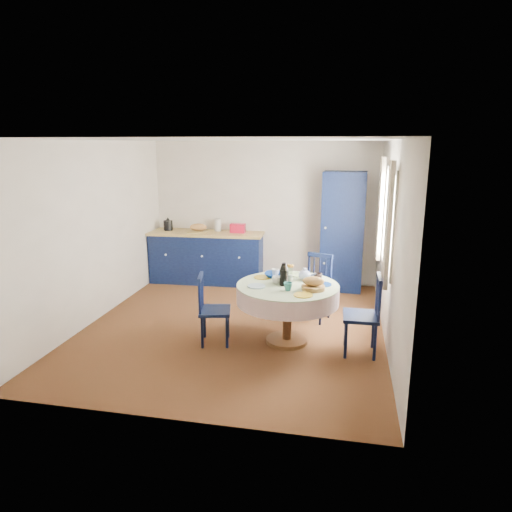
{
  "coord_description": "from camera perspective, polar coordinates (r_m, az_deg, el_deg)",
  "views": [
    {
      "loc": [
        1.44,
        -5.71,
        2.45
      ],
      "look_at": [
        0.26,
        0.2,
        0.96
      ],
      "focal_mm": 32.0,
      "sensor_mm": 36.0,
      "label": 1
    }
  ],
  "objects": [
    {
      "name": "pantry_cabinet",
      "position": [
        7.85,
        10.79,
        3.0
      ],
      "size": [
        0.73,
        0.53,
        2.01
      ],
      "rotation": [
        0.0,
        0.0,
        -0.04
      ],
      "color": "black",
      "rests_on": "floor"
    },
    {
      "name": "mug_b",
      "position": [
        5.4,
        4.02,
        -3.83
      ],
      "size": [
        0.11,
        0.11,
        0.1
      ],
      "primitive_type": "imported",
      "color": "#276B6D",
      "rests_on": "dining_table"
    },
    {
      "name": "floor",
      "position": [
        6.38,
        -2.69,
        -8.74
      ],
      "size": [
        4.5,
        4.5,
        0.0
      ],
      "primitive_type": "plane",
      "color": "black",
      "rests_on": "ground"
    },
    {
      "name": "wall_back",
      "position": [
        8.18,
        1.01,
        5.41
      ],
      "size": [
        4.0,
        0.02,
        2.5
      ],
      "primitive_type": "cube",
      "color": "silver",
      "rests_on": "floor"
    },
    {
      "name": "mug_c",
      "position": [
        5.87,
        7.72,
        -2.53
      ],
      "size": [
        0.11,
        0.11,
        0.09
      ],
      "primitive_type": "imported",
      "color": "black",
      "rests_on": "dining_table"
    },
    {
      "name": "window",
      "position": [
        6.11,
        16.0,
        4.6
      ],
      "size": [
        0.1,
        1.74,
        1.45
      ],
      "color": "white",
      "rests_on": "wall_right"
    },
    {
      "name": "ceiling",
      "position": [
        5.89,
        -2.97,
        14.32
      ],
      "size": [
        4.5,
        4.5,
        0.0
      ],
      "primitive_type": "plane",
      "rotation": [
        3.14,
        0.0,
        0.0
      ],
      "color": "white",
      "rests_on": "wall_back"
    },
    {
      "name": "dining_table",
      "position": [
        5.67,
        4.05,
        -4.77
      ],
      "size": [
        1.26,
        1.26,
        1.04
      ],
      "color": "#573019",
      "rests_on": "floor"
    },
    {
      "name": "chair_left",
      "position": [
        5.74,
        -5.53,
        -6.59
      ],
      "size": [
        0.46,
        0.47,
        0.89
      ],
      "rotation": [
        0.0,
        0.0,
        1.79
      ],
      "color": "black",
      "rests_on": "floor"
    },
    {
      "name": "cobalt_bowl",
      "position": [
        5.92,
        2.32,
        -2.39
      ],
      "size": [
        0.26,
        0.26,
        0.06
      ],
      "primitive_type": "imported",
      "color": "navy",
      "rests_on": "dining_table"
    },
    {
      "name": "mug_a",
      "position": [
        5.66,
        2.59,
        -3.01
      ],
      "size": [
        0.12,
        0.12,
        0.09
      ],
      "primitive_type": "imported",
      "color": "silver",
      "rests_on": "dining_table"
    },
    {
      "name": "wall_left",
      "position": [
        6.78,
        -19.49,
        2.85
      ],
      "size": [
        0.02,
        4.5,
        2.5
      ],
      "primitive_type": "cube",
      "color": "silver",
      "rests_on": "floor"
    },
    {
      "name": "mug_d",
      "position": [
        5.97,
        2.45,
        -2.08
      ],
      "size": [
        0.1,
        0.1,
        0.1
      ],
      "primitive_type": "imported",
      "color": "silver",
      "rests_on": "dining_table"
    },
    {
      "name": "wall_right",
      "position": [
        5.87,
        16.5,
        1.47
      ],
      "size": [
        0.02,
        4.5,
        2.5
      ],
      "primitive_type": "cube",
      "color": "silver",
      "rests_on": "floor"
    },
    {
      "name": "chair_right",
      "position": [
        5.57,
        13.42,
        -7.13
      ],
      "size": [
        0.42,
        0.44,
        0.97
      ],
      "rotation": [
        0.0,
        0.0,
        -1.56
      ],
      "color": "black",
      "rests_on": "floor"
    },
    {
      "name": "chair_far",
      "position": [
        6.55,
        7.44,
        -3.84
      ],
      "size": [
        0.53,
        0.51,
        0.93
      ],
      "rotation": [
        0.0,
        0.0,
        -0.34
      ],
      "color": "black",
      "rests_on": "floor"
    },
    {
      "name": "kitchen_counter",
      "position": [
        8.29,
        -6.2,
        -0.03
      ],
      "size": [
        2.08,
        0.72,
        1.16
      ],
      "rotation": [
        0.0,
        0.0,
        0.04
      ],
      "color": "black",
      "rests_on": "floor"
    }
  ]
}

